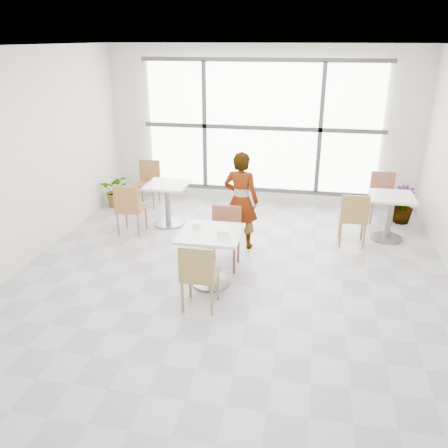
% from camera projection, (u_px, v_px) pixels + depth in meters
% --- Properties ---
extents(floor, '(7.00, 7.00, 0.00)m').
position_uv_depth(floor, '(228.00, 285.00, 6.27)').
color(floor, '#9E9EA5').
rests_on(floor, ground).
extents(ceiling, '(7.00, 7.00, 0.00)m').
position_uv_depth(ceiling, '(229.00, 46.00, 5.15)').
color(ceiling, white).
rests_on(ceiling, ground).
extents(wall_back, '(6.00, 0.00, 6.00)m').
position_uv_depth(wall_back, '(262.00, 127.00, 8.90)').
color(wall_back, silver).
rests_on(wall_back, ground).
extents(wall_front, '(6.00, 0.00, 6.00)m').
position_uv_depth(wall_front, '(112.00, 354.00, 2.52)').
color(wall_front, silver).
rests_on(wall_front, ground).
extents(wall_left, '(0.00, 7.00, 7.00)m').
position_uv_depth(wall_left, '(9.00, 165.00, 6.24)').
color(wall_left, silver).
rests_on(wall_left, ground).
extents(window, '(4.60, 0.07, 2.52)m').
position_uv_depth(window, '(261.00, 128.00, 8.84)').
color(window, white).
rests_on(window, ground).
extents(main_table, '(0.80, 0.80, 0.75)m').
position_uv_depth(main_table, '(211.00, 248.00, 6.11)').
color(main_table, silver).
rests_on(main_table, ground).
extents(chair_near, '(0.42, 0.42, 0.87)m').
position_uv_depth(chair_near, '(198.00, 273.00, 5.52)').
color(chair_near, olive).
rests_on(chair_near, ground).
extents(chair_far, '(0.42, 0.42, 0.87)m').
position_uv_depth(chair_far, '(225.00, 232.00, 6.66)').
color(chair_far, brown).
rests_on(chair_far, ground).
extents(oatmeal_bowl, '(0.21, 0.21, 0.10)m').
position_uv_depth(oatmeal_bowl, '(223.00, 233.00, 5.90)').
color(oatmeal_bowl, white).
rests_on(oatmeal_bowl, main_table).
extents(coffee_cup, '(0.16, 0.13, 0.07)m').
position_uv_depth(coffee_cup, '(196.00, 226.00, 6.15)').
color(coffee_cup, white).
rests_on(coffee_cup, main_table).
extents(person, '(0.61, 0.46, 1.53)m').
position_uv_depth(person, '(241.00, 200.00, 7.16)').
color(person, black).
rests_on(person, ground).
extents(bg_table_left, '(0.70, 0.70, 0.75)m').
position_uv_depth(bg_table_left, '(168.00, 198.00, 8.12)').
color(bg_table_left, white).
rests_on(bg_table_left, ground).
extents(bg_table_right, '(0.70, 0.70, 0.75)m').
position_uv_depth(bg_table_right, '(390.00, 211.00, 7.53)').
color(bg_table_right, silver).
rests_on(bg_table_right, ground).
extents(bg_chair_left_near, '(0.42, 0.42, 0.87)m').
position_uv_depth(bg_chair_left_near, '(129.00, 206.00, 7.69)').
color(bg_chair_left_near, '#9F6C34').
rests_on(bg_chair_left_near, ground).
extents(bg_chair_left_far, '(0.42, 0.42, 0.87)m').
position_uv_depth(bg_chair_left_far, '(148.00, 180.00, 9.13)').
color(bg_chair_left_far, olive).
rests_on(bg_chair_left_far, ground).
extents(bg_chair_right_near, '(0.42, 0.42, 0.87)m').
position_uv_depth(bg_chair_right_near, '(354.00, 216.00, 7.28)').
color(bg_chair_right_near, olive).
rests_on(bg_chair_right_near, ground).
extents(bg_chair_right_far, '(0.42, 0.42, 0.87)m').
position_uv_depth(bg_chair_right_far, '(382.00, 193.00, 8.33)').
color(bg_chair_right_far, '#925541').
rests_on(bg_chair_right_far, ground).
extents(plant_left, '(0.66, 0.60, 0.66)m').
position_uv_depth(plant_left, '(117.00, 190.00, 9.07)').
color(plant_left, '#577641').
rests_on(plant_left, ground).
extents(plant_right, '(0.43, 0.43, 0.67)m').
position_uv_depth(plant_right, '(403.00, 205.00, 8.26)').
color(plant_right, '#5B8341').
rests_on(plant_right, ground).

